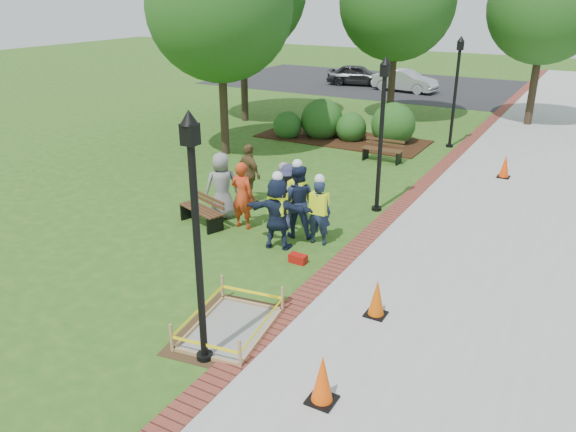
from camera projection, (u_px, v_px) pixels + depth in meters
The scene contains 33 objects.
ground at pixel (242, 271), 12.55m from camera, with size 100.00×100.00×0.00m, color #285116.
sidewalk at pixel (540, 182), 18.33m from camera, with size 6.00×60.00×0.02m, color #9E9E99.
brick_edging at pixel (441, 167), 19.82m from camera, with size 0.50×60.00×0.03m, color maroon.
mulch_bed at pixel (342, 139), 23.60m from camera, with size 7.00×3.00×0.05m, color #381E0F.
parking_lot at pixel (488, 93), 34.34m from camera, with size 36.00×12.00×0.01m, color black.
wet_concrete_pad at pixel (230, 319), 10.26m from camera, with size 2.02×2.52×0.55m.
bench_near at pixel (202, 216), 14.90m from camera, with size 1.55×0.94×0.80m.
bench_far at pixel (382, 155), 20.46m from camera, with size 1.49×0.52×0.80m.
cone_front at pixel (322, 380), 8.40m from camera, with size 0.43×0.43×0.84m.
cone_back at pixel (377, 299), 10.68m from camera, with size 0.39×0.39×0.78m.
cone_far at pixel (505, 167), 18.61m from camera, with size 0.40×0.40×0.79m.
toolbox at pixel (298, 259), 12.89m from camera, with size 0.41×0.22×0.20m, color #A0120C.
lamp_near at pixel (196, 225), 8.63m from camera, with size 0.28×0.28×4.26m.
lamp_mid at pixel (382, 124), 15.09m from camera, with size 0.28×0.28×4.26m.
lamp_far at pixel (456, 84), 21.54m from camera, with size 0.28×0.28×4.26m.
tree_left at pixel (220, 8), 19.60m from camera, with size 5.16×5.16×7.85m.
tree_back at pixel (397, 2), 25.00m from camera, with size 5.18×5.18×7.94m.
tree_right at pixel (546, 6), 24.29m from camera, with size 4.96×4.96×7.67m.
shrub_a at pixel (287, 138), 23.88m from camera, with size 1.21×1.21×1.21m, color #164E1A.
shrub_b at pixel (321, 137), 23.97m from camera, with size 1.76×1.76×1.76m, color #164E1A.
shrub_c at pixel (351, 141), 23.40m from camera, with size 1.26×1.26×1.26m, color #164E1A.
shrub_d at pixel (392, 143), 23.07m from camera, with size 1.78×1.78×1.78m, color #164E1A.
shrub_e at pixel (352, 134), 24.39m from camera, with size 1.03×1.03×1.03m, color #164E1A.
casual_person_a at pixel (222, 186), 15.16m from camera, with size 0.68×0.68×1.83m.
casual_person_b at pixel (242, 195), 14.53m from camera, with size 0.57×0.37×1.79m.
casual_person_c at pixel (284, 192), 14.98m from camera, with size 0.59×0.44×1.65m.
casual_person_d at pixel (249, 174), 16.30m from camera, with size 0.66×0.55×1.75m.
casual_person_e at pixel (290, 196), 14.59m from camera, with size 0.64×0.63×1.71m.
hivis_worker_a at pixel (278, 211), 13.35m from camera, with size 0.64×0.49×1.94m.
hivis_worker_b at pixel (319, 210), 13.58m from camera, with size 0.57×0.41×1.80m.
hivis_worker_c at pixel (297, 199), 13.98m from camera, with size 0.69×0.56×2.03m.
parked_car_a at pixel (357, 85), 37.02m from camera, with size 4.47×1.95×1.46m, color #262629.
parked_car_b at pixel (404, 92), 34.69m from camera, with size 4.39×1.91×1.43m, color #B5B6BA.
Camera 1 is at (6.40, -9.22, 5.83)m, focal length 35.00 mm.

